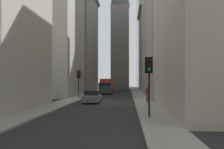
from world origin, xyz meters
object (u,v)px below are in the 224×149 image
pedestrian (148,93)px  discarded_bottle (136,98)px  traffic_light_foreground (149,73)px  traffic_light_midblock (78,78)px  hatchback_grey (92,97)px  delivery_truck (106,86)px

pedestrian → discarded_bottle: size_ratio=6.58×
pedestrian → traffic_light_foreground: bearing=176.1°
traffic_light_midblock → hatchback_grey: bearing=-153.9°
hatchback_grey → discarded_bottle: bearing=-44.4°
delivery_truck → hatchback_grey: delivery_truck is taller
hatchback_grey → discarded_bottle: hatchback_grey is taller
traffic_light_midblock → discarded_bottle: traffic_light_midblock is taller
traffic_light_foreground → pedestrian: (11.59, -0.80, -1.98)m
traffic_light_midblock → pedestrian: 10.68m
delivery_truck → traffic_light_foreground: traffic_light_foreground is taller
traffic_light_foreground → traffic_light_midblock: (17.07, 8.19, -0.17)m
hatchback_grey → traffic_light_foreground: 13.03m
pedestrian → traffic_light_midblock: bearing=58.6°
discarded_bottle → hatchback_grey: bearing=135.6°
hatchback_grey → delivery_truck: bearing=0.0°
traffic_light_midblock → discarded_bottle: (-0.32, -7.79, -2.67)m
hatchback_grey → traffic_light_midblock: 6.54m
delivery_truck → hatchback_grey: bearing=-180.0°
delivery_truck → traffic_light_midblock: traffic_light_midblock is taller
delivery_truck → pedestrian: size_ratio=3.64×
traffic_light_foreground → discarded_bottle: size_ratio=14.87×
hatchback_grey → traffic_light_midblock: (5.51, 2.70, 2.26)m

